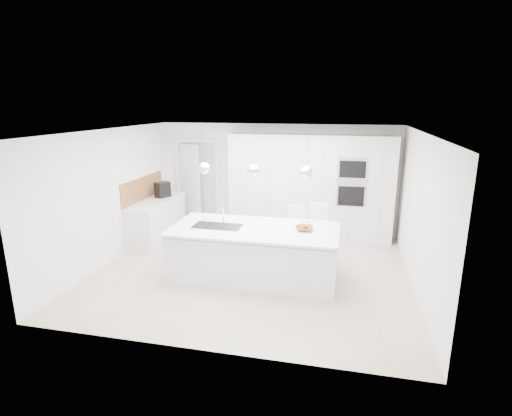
% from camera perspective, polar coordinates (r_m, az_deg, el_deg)
% --- Properties ---
extents(floor, '(5.50, 5.50, 0.00)m').
position_cam_1_polar(floor, '(7.36, -0.52, -8.90)').
color(floor, beige).
rests_on(floor, ground).
extents(wall_back, '(5.50, 0.00, 5.50)m').
position_cam_1_polar(wall_back, '(9.35, 2.98, 4.25)').
color(wall_back, white).
rests_on(wall_back, ground).
extents(wall_left, '(0.00, 5.00, 5.00)m').
position_cam_1_polar(wall_left, '(8.03, -20.03, 1.61)').
color(wall_left, white).
rests_on(wall_left, ground).
extents(ceiling, '(5.50, 5.50, 0.00)m').
position_cam_1_polar(ceiling, '(6.76, -0.57, 10.91)').
color(ceiling, white).
rests_on(ceiling, wall_back).
extents(tall_cabinets, '(3.60, 0.60, 2.30)m').
position_cam_1_polar(tall_cabinets, '(8.97, 7.69, 3.04)').
color(tall_cabinets, silver).
rests_on(tall_cabinets, floor).
extents(oven_stack, '(0.62, 0.04, 1.05)m').
position_cam_1_polar(oven_stack, '(8.60, 13.53, 3.61)').
color(oven_stack, '#A5A5A8').
rests_on(oven_stack, tall_cabinets).
extents(doorway_frame, '(1.11, 0.08, 2.13)m').
position_cam_1_polar(doorway_frame, '(9.87, -8.31, 3.35)').
color(doorway_frame, white).
rests_on(doorway_frame, floor).
extents(hallway_door, '(0.76, 0.38, 2.00)m').
position_cam_1_polar(hallway_door, '(9.92, -9.75, 3.24)').
color(hallway_door, white).
rests_on(hallway_door, floor).
extents(radiator, '(0.32, 0.04, 1.40)m').
position_cam_1_polar(radiator, '(9.79, -6.54, 2.27)').
color(radiator, white).
rests_on(radiator, floor).
extents(left_base_cabinets, '(0.60, 1.80, 0.86)m').
position_cam_1_polar(left_base_cabinets, '(9.09, -13.96, -1.80)').
color(left_base_cabinets, silver).
rests_on(left_base_cabinets, floor).
extents(left_worktop, '(0.62, 1.82, 0.04)m').
position_cam_1_polar(left_worktop, '(8.97, -14.14, 0.95)').
color(left_worktop, white).
rests_on(left_worktop, left_base_cabinets).
extents(oak_backsplash, '(0.02, 1.80, 0.50)m').
position_cam_1_polar(oak_backsplash, '(9.05, -15.88, 2.70)').
color(oak_backsplash, '#96613A').
rests_on(oak_backsplash, wall_left).
extents(island_base, '(2.80, 1.20, 0.86)m').
position_cam_1_polar(island_base, '(6.90, -0.29, -6.68)').
color(island_base, silver).
rests_on(island_base, floor).
extents(island_worktop, '(2.84, 1.40, 0.04)m').
position_cam_1_polar(island_worktop, '(6.80, -0.20, -3.00)').
color(island_worktop, white).
rests_on(island_worktop, island_base).
extents(island_sink, '(0.84, 0.44, 0.18)m').
position_cam_1_polar(island_sink, '(6.94, -5.54, -3.22)').
color(island_sink, '#3F3F42').
rests_on(island_sink, island_worktop).
extents(island_tap, '(0.02, 0.02, 0.30)m').
position_cam_1_polar(island_tap, '(7.04, -4.69, -0.98)').
color(island_tap, white).
rests_on(island_tap, island_worktop).
extents(pendant_left, '(0.20, 0.20, 0.20)m').
position_cam_1_polar(pendant_left, '(6.75, -7.39, 5.66)').
color(pendant_left, white).
rests_on(pendant_left, ceiling).
extents(pendant_mid, '(0.20, 0.20, 0.20)m').
position_cam_1_polar(pendant_mid, '(6.51, -0.31, 5.45)').
color(pendant_mid, white).
rests_on(pendant_mid, ceiling).
extents(pendant_right, '(0.20, 0.20, 0.20)m').
position_cam_1_polar(pendant_right, '(6.38, 7.19, 5.13)').
color(pendant_right, white).
rests_on(pendant_right, ceiling).
extents(fruit_bowl, '(0.31, 0.31, 0.07)m').
position_cam_1_polar(fruit_bowl, '(6.69, 6.93, -2.91)').
color(fruit_bowl, '#96613A').
rests_on(fruit_bowl, island_worktop).
extents(espresso_machine, '(0.32, 0.38, 0.34)m').
position_cam_1_polar(espresso_machine, '(9.20, -13.21, 2.58)').
color(espresso_machine, black).
rests_on(espresso_machine, left_worktop).
extents(bar_stool_left, '(0.41, 0.53, 1.06)m').
position_cam_1_polar(bar_stool_left, '(7.68, 5.59, -3.70)').
color(bar_stool_left, white).
rests_on(bar_stool_left, floor).
extents(bar_stool_right, '(0.41, 0.54, 1.12)m').
position_cam_1_polar(bar_stool_right, '(7.66, 8.76, -3.62)').
color(bar_stool_right, white).
rests_on(bar_stool_right, floor).
extents(apple_a, '(0.07, 0.07, 0.07)m').
position_cam_1_polar(apple_a, '(6.65, 7.02, -2.75)').
color(apple_a, '#B92002').
rests_on(apple_a, fruit_bowl).
extents(apple_b, '(0.08, 0.08, 0.08)m').
position_cam_1_polar(apple_b, '(6.64, 7.09, -2.75)').
color(apple_b, '#B92002').
rests_on(apple_b, fruit_bowl).
extents(banana_bunch, '(0.21, 0.16, 0.19)m').
position_cam_1_polar(banana_bunch, '(6.68, 7.03, -2.31)').
color(banana_bunch, gold).
rests_on(banana_bunch, fruit_bowl).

